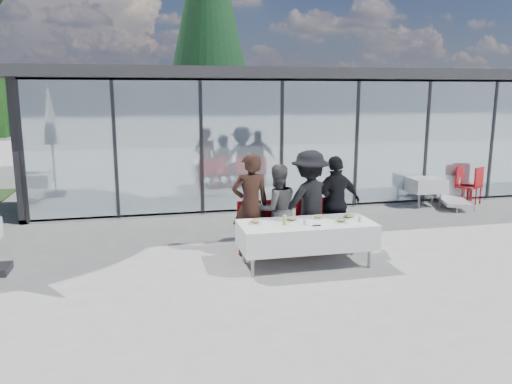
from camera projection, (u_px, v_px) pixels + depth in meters
ground at (286, 269)px, 8.31m from camera, size 90.00×90.00×0.00m
pavilion at (276, 115)px, 16.13m from camera, size 14.80×8.80×3.44m
treeline at (145, 102)px, 34.21m from camera, size 62.50×2.00×4.40m
dining_table at (306, 235)px, 8.38m from camera, size 2.26×0.96×0.75m
diner_a at (250, 205)px, 8.84m from camera, size 0.71×0.71×1.85m
diner_chair_a at (250, 226)px, 8.93m from camera, size 0.44×0.44×0.97m
diner_b at (277, 210)px, 8.97m from camera, size 0.85×0.85×1.64m
diner_chair_b at (277, 224)px, 9.03m from camera, size 0.44×0.44×0.97m
diner_c at (309, 202)px, 9.08m from camera, size 1.45×1.45×1.87m
diner_chair_c at (309, 223)px, 9.17m from camera, size 0.44×0.44×0.97m
diner_d at (335, 203)px, 9.20m from camera, size 1.21×1.21×1.76m
diner_chair_d at (335, 221)px, 9.28m from camera, size 0.44×0.44×0.97m
plate_a at (255, 222)px, 8.27m from camera, size 0.24×0.24×0.07m
plate_b at (292, 220)px, 8.43m from camera, size 0.24×0.24×0.07m
plate_c at (318, 217)px, 8.60m from camera, size 0.24×0.24×0.07m
plate_d at (349, 217)px, 8.62m from camera, size 0.24×0.24×0.07m
plate_extra at (341, 221)px, 8.34m from camera, size 0.24×0.24×0.07m
juice_bottle at (285, 220)px, 8.17m from camera, size 0.06×0.06×0.17m
drinking_glasses at (333, 220)px, 8.28m from camera, size 1.03×0.08×0.10m
folded_eyeglasses at (317, 225)px, 8.13m from camera, size 0.14×0.03×0.01m
spare_table_right at (424, 184)px, 12.84m from camera, size 0.86×0.86×0.74m
spare_chair_a at (463, 183)px, 13.12m from camera, size 0.61×0.61×0.97m
spare_chair_b at (474, 183)px, 13.10m from camera, size 0.59×0.59×0.97m
lounger at (452, 196)px, 12.84m from camera, size 1.01×1.46×0.72m
conifer_tree at (208, 12)px, 19.66m from camera, size 4.00×4.00×10.50m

